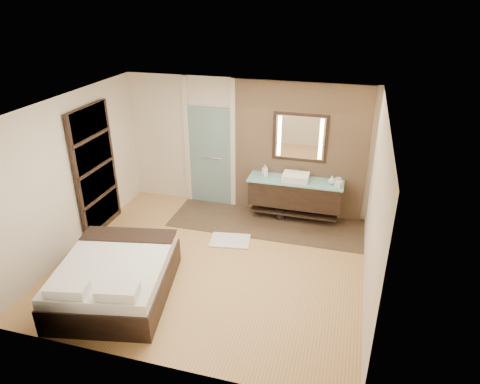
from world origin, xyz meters
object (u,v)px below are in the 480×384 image
(mirror_unit, at_px, (300,137))
(waste_bin, at_px, (280,214))
(bed, at_px, (116,277))
(vanity, at_px, (295,193))

(mirror_unit, xyz_separation_m, waste_bin, (-0.26, -0.31, -1.54))
(bed, relative_size, waste_bin, 9.57)
(mirror_unit, height_order, bed, mirror_unit)
(bed, height_order, waste_bin, bed)
(vanity, height_order, waste_bin, vanity)
(waste_bin, bearing_deg, mirror_unit, 49.79)
(bed, xyz_separation_m, waste_bin, (1.96, 3.01, -0.20))
(mirror_unit, xyz_separation_m, bed, (-2.22, -3.31, -1.34))
(vanity, bearing_deg, waste_bin, -165.29)
(vanity, distance_m, mirror_unit, 1.10)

